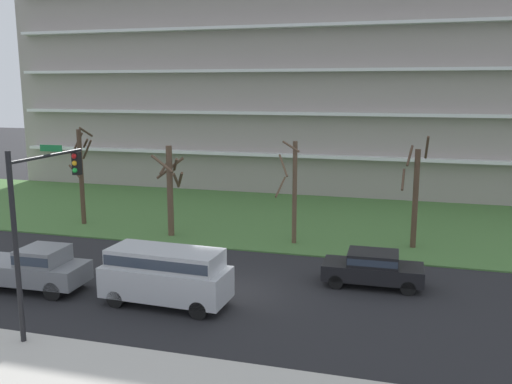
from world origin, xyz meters
The scene contains 11 objects.
ground centered at (0.00, 0.00, 0.00)m, with size 160.00×160.00×0.00m, color #232326.
grass_lawn_strip centered at (0.00, 14.00, 0.04)m, with size 80.00×16.00×0.08m, color #477238.
apartment_building centered at (0.00, 28.56, 10.05)m, with size 54.83×14.07×20.09m.
tree_far_left centered at (-12.87, 8.78, 3.40)m, with size 1.44×1.47×6.35m.
tree_left centered at (-6.27, 7.72, 3.01)m, with size 2.06×2.01×5.42m.
tree_center centered at (1.02, 8.01, 3.11)m, with size 1.38×1.91×5.89m.
tree_right centered at (7.55, 8.99, 3.04)m, with size 1.32×1.46×6.25m.
sedan_black_near_left centered at (5.83, 2.50, 0.87)m, with size 4.43×1.88×1.57m.
pickup_gray_center_left centered at (-8.55, -1.99, 1.02)m, with size 5.45×2.15×1.95m.
van_silver_center_right centered at (-2.11, -2.00, 1.40)m, with size 5.28×2.23×2.36m.
traffic_signal_mast centered at (-5.34, -5.31, 4.51)m, with size 0.90×4.14×6.73m.
Camera 1 is at (7.14, -21.37, 8.75)m, focal length 38.50 mm.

